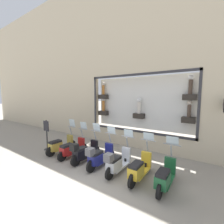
{
  "coord_description": "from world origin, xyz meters",
  "views": [
    {
      "loc": [
        -4.16,
        -3.51,
        2.96
      ],
      "look_at": [
        1.95,
        0.65,
        2.15
      ],
      "focal_mm": 24.0,
      "sensor_mm": 36.0,
      "label": 1
    }
  ],
  "objects_px": {
    "scooter_yellow_1": "(139,168)",
    "shop_sign_post": "(47,134)",
    "scooter_olive_6": "(60,145)",
    "scooter_silver_2": "(117,162)",
    "scooter_green_0": "(165,176)",
    "scooter_black_4": "(84,152)",
    "scooter_navy_3": "(99,156)",
    "scooter_red_5": "(72,149)"
  },
  "relations": [
    {
      "from": "scooter_black_4",
      "to": "scooter_red_5",
      "type": "height_order",
      "value": "scooter_black_4"
    },
    {
      "from": "scooter_silver_2",
      "to": "scooter_green_0",
      "type": "bearing_deg",
      "value": -87.95
    },
    {
      "from": "scooter_black_4",
      "to": "scooter_olive_6",
      "type": "bearing_deg",
      "value": 87.94
    },
    {
      "from": "scooter_silver_2",
      "to": "scooter_black_4",
      "type": "relative_size",
      "value": 1.0
    },
    {
      "from": "scooter_navy_3",
      "to": "shop_sign_post",
      "type": "xyz_separation_m",
      "value": [
        -0.01,
        3.68,
        0.41
      ]
    },
    {
      "from": "scooter_yellow_1",
      "to": "scooter_silver_2",
      "type": "height_order",
      "value": "scooter_silver_2"
    },
    {
      "from": "scooter_black_4",
      "to": "shop_sign_post",
      "type": "distance_m",
      "value": 2.83
    },
    {
      "from": "scooter_black_4",
      "to": "scooter_silver_2",
      "type": "bearing_deg",
      "value": -90.23
    },
    {
      "from": "scooter_navy_3",
      "to": "scooter_silver_2",
      "type": "bearing_deg",
      "value": -90.42
    },
    {
      "from": "scooter_green_0",
      "to": "scooter_silver_2",
      "type": "height_order",
      "value": "scooter_silver_2"
    },
    {
      "from": "scooter_yellow_1",
      "to": "shop_sign_post",
      "type": "relative_size",
      "value": 1.09
    },
    {
      "from": "scooter_black_4",
      "to": "scooter_olive_6",
      "type": "distance_m",
      "value": 1.76
    },
    {
      "from": "scooter_red_5",
      "to": "scooter_olive_6",
      "type": "xyz_separation_m",
      "value": [
        0.0,
        0.88,
        0.01
      ]
    },
    {
      "from": "scooter_green_0",
      "to": "scooter_silver_2",
      "type": "xyz_separation_m",
      "value": [
        -0.06,
        1.76,
        0.05
      ]
    },
    {
      "from": "scooter_red_5",
      "to": "shop_sign_post",
      "type": "bearing_deg",
      "value": 92.07
    },
    {
      "from": "scooter_silver_2",
      "to": "scooter_olive_6",
      "type": "distance_m",
      "value": 3.51
    },
    {
      "from": "scooter_yellow_1",
      "to": "scooter_olive_6",
      "type": "xyz_separation_m",
      "value": [
        0.0,
        4.39,
        0.01
      ]
    },
    {
      "from": "scooter_navy_3",
      "to": "scooter_olive_6",
      "type": "relative_size",
      "value": 1.0
    },
    {
      "from": "scooter_navy_3",
      "to": "scooter_red_5",
      "type": "relative_size",
      "value": 1.01
    },
    {
      "from": "scooter_navy_3",
      "to": "scooter_red_5",
      "type": "bearing_deg",
      "value": 88.07
    },
    {
      "from": "scooter_yellow_1",
      "to": "scooter_navy_3",
      "type": "bearing_deg",
      "value": 91.92
    },
    {
      "from": "scooter_green_0",
      "to": "scooter_yellow_1",
      "type": "bearing_deg",
      "value": 89.84
    },
    {
      "from": "scooter_green_0",
      "to": "scooter_black_4",
      "type": "distance_m",
      "value": 3.51
    },
    {
      "from": "shop_sign_post",
      "to": "scooter_olive_6",
      "type": "bearing_deg",
      "value": -85.94
    },
    {
      "from": "scooter_green_0",
      "to": "scooter_silver_2",
      "type": "distance_m",
      "value": 1.76
    },
    {
      "from": "scooter_green_0",
      "to": "shop_sign_post",
      "type": "xyz_separation_m",
      "value": [
        -0.07,
        6.31,
        0.47
      ]
    },
    {
      "from": "scooter_green_0",
      "to": "scooter_navy_3",
      "type": "bearing_deg",
      "value": 91.22
    },
    {
      "from": "scooter_green_0",
      "to": "scooter_yellow_1",
      "type": "distance_m",
      "value": 0.88
    },
    {
      "from": "scooter_yellow_1",
      "to": "scooter_black_4",
      "type": "relative_size",
      "value": 1.0
    },
    {
      "from": "scooter_green_0",
      "to": "scooter_black_4",
      "type": "bearing_deg",
      "value": 90.91
    },
    {
      "from": "scooter_green_0",
      "to": "scooter_navy_3",
      "type": "height_order",
      "value": "scooter_navy_3"
    },
    {
      "from": "scooter_yellow_1",
      "to": "scooter_red_5",
      "type": "bearing_deg",
      "value": 90.0
    },
    {
      "from": "scooter_green_0",
      "to": "scooter_olive_6",
      "type": "distance_m",
      "value": 5.27
    },
    {
      "from": "scooter_silver_2",
      "to": "scooter_olive_6",
      "type": "relative_size",
      "value": 1.0
    },
    {
      "from": "scooter_yellow_1",
      "to": "scooter_red_5",
      "type": "relative_size",
      "value": 1.0
    },
    {
      "from": "scooter_silver_2",
      "to": "scooter_navy_3",
      "type": "xyz_separation_m",
      "value": [
        0.01,
        0.88,
        0.01
      ]
    },
    {
      "from": "scooter_red_5",
      "to": "scooter_yellow_1",
      "type": "bearing_deg",
      "value": -90.0
    },
    {
      "from": "scooter_red_5",
      "to": "scooter_navy_3",
      "type": "bearing_deg",
      "value": -91.93
    },
    {
      "from": "scooter_green_0",
      "to": "scooter_navy_3",
      "type": "relative_size",
      "value": 0.99
    },
    {
      "from": "scooter_navy_3",
      "to": "shop_sign_post",
      "type": "bearing_deg",
      "value": 90.16
    },
    {
      "from": "scooter_yellow_1",
      "to": "scooter_red_5",
      "type": "height_order",
      "value": "scooter_red_5"
    },
    {
      "from": "scooter_navy_3",
      "to": "scooter_green_0",
      "type": "bearing_deg",
      "value": -88.78
    }
  ]
}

